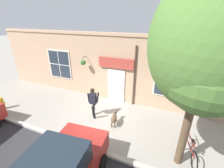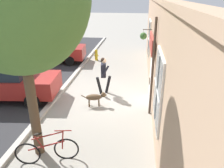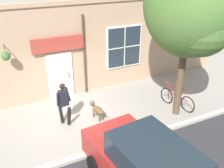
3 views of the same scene
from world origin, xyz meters
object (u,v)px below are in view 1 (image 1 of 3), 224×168
Objects in this scene: dog_on_leash at (114,117)px; leaning_bicycle at (189,149)px; fire_hydrant at (2,103)px; pedestrian_walking at (93,100)px; street_tree_by_curb at (207,50)px.

leaning_bicycle reaches higher than dog_on_leash.
dog_on_leash is 6.73m from fire_hydrant.
dog_on_leash is (0.15, 1.25, -0.65)m from pedestrian_walking.
leaning_bicycle is 10.02m from fire_hydrant.
street_tree_by_curb is 3.91m from leaning_bicycle.
leaning_bicycle is (-0.53, 0.32, -3.87)m from street_tree_by_curb.
street_tree_by_curb reaches higher than dog_on_leash.
street_tree_by_curb is 8.14× the size of fire_hydrant.
pedestrian_walking is at bearing 104.55° from fire_hydrant.
leaning_bicycle is at bearing 93.18° from fire_hydrant.
fire_hydrant is at bearing -79.38° from dog_on_leash.
pedestrian_walking is at bearing -107.53° from street_tree_by_curb.
fire_hydrant is at bearing -86.82° from leaning_bicycle.
pedestrian_walking is 5.54m from street_tree_by_curb.
pedestrian_walking reaches higher than fire_hydrant.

